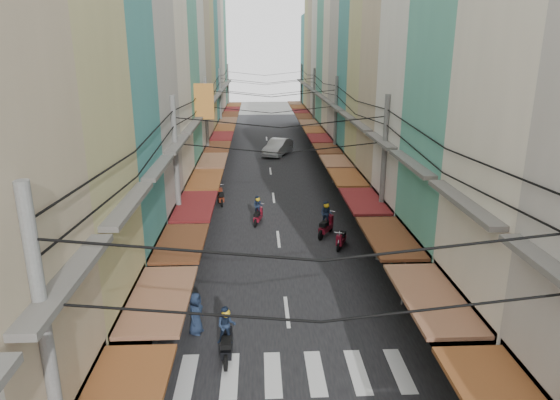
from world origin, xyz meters
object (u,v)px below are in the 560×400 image
object	(u,v)px
traffic_sign	(405,255)
bicycle	(439,322)
market_umbrella	(485,272)
white_car	(278,155)

from	to	relation	value
traffic_sign	bicycle	bearing A→B (deg)	-50.80
market_umbrella	traffic_sign	bearing A→B (deg)	139.21
bicycle	traffic_sign	distance (m)	2.85
market_umbrella	white_car	bearing A→B (deg)	100.79
market_umbrella	traffic_sign	size ratio (longest dim) A/B	0.89
white_car	bicycle	world-z (taller)	white_car
white_car	market_umbrella	bearing A→B (deg)	-57.18
white_car	traffic_sign	world-z (taller)	traffic_sign
white_car	traffic_sign	xyz separation A→B (m)	(3.85, -30.47, 2.23)
bicycle	traffic_sign	xyz separation A→B (m)	(-1.12, 1.37, 2.23)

